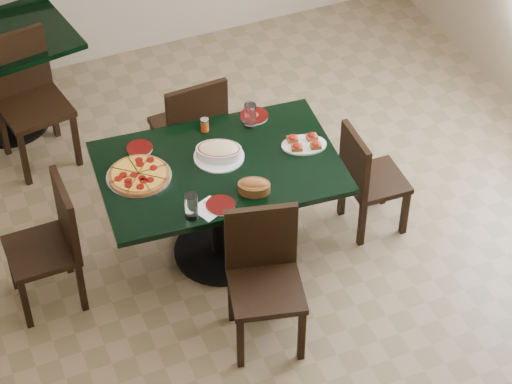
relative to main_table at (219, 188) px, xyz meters
name	(u,v)px	position (x,y,z in m)	size (l,w,h in m)	color
floor	(265,274)	(0.18, -0.30, -0.57)	(5.50, 5.50, 0.00)	#786245
main_table	(219,188)	(0.00, 0.00, 0.00)	(1.53, 1.06, 0.75)	black
chair_far	(192,127)	(0.07, 0.70, -0.06)	(0.45, 0.45, 0.91)	black
chair_near	(264,271)	(0.00, -0.69, -0.07)	(0.51, 0.51, 0.90)	black
chair_right	(366,176)	(0.96, -0.13, -0.13)	(0.39, 0.39, 0.80)	black
chair_left	(53,239)	(-1.05, 0.05, -0.08)	(0.41, 0.41, 0.87)	black
back_chair_near	(27,92)	(-0.86, 1.47, -0.02)	(0.52, 0.52, 0.97)	black
pepperoni_pizza	(139,175)	(-0.48, 0.08, 0.20)	(0.39, 0.39, 0.04)	silver
lasagna_casserole	(219,152)	(0.03, 0.07, 0.23)	(0.33, 0.31, 0.09)	silver
bread_basket	(254,186)	(0.11, -0.30, 0.22)	(0.23, 0.20, 0.09)	brown
bruschetta_platter	(304,143)	(0.55, -0.03, 0.21)	(0.32, 0.26, 0.05)	silver
side_plate_near	(220,205)	(-0.12, -0.34, 0.19)	(0.17, 0.17, 0.02)	silver
side_plate_far_r	(254,116)	(0.38, 0.36, 0.19)	(0.18, 0.18, 0.03)	silver
side_plate_far_l	(140,148)	(-0.39, 0.33, 0.19)	(0.16, 0.16, 0.02)	silver
napkin_setting	(210,209)	(-0.19, -0.34, 0.18)	(0.21, 0.21, 0.01)	white
water_glass_a	(250,115)	(0.33, 0.28, 0.26)	(0.08, 0.08, 0.16)	silver
water_glass_b	(191,207)	(-0.31, -0.36, 0.26)	(0.08, 0.08, 0.17)	silver
pepper_shaker	(205,125)	(0.04, 0.35, 0.23)	(0.05, 0.05, 0.09)	#BA4C13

